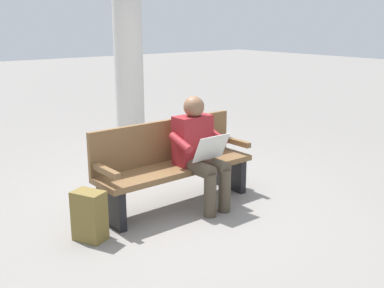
# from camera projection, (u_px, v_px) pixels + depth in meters

# --- Properties ---
(ground_plane) EXTENTS (40.00, 40.00, 0.00)m
(ground_plane) POSITION_uv_depth(u_px,v_px,m) (177.00, 205.00, 5.03)
(ground_plane) COLOR gray
(bench_near) EXTENTS (1.81, 0.52, 0.90)m
(bench_near) POSITION_uv_depth(u_px,v_px,m) (173.00, 163.00, 4.96)
(bench_near) COLOR brown
(bench_near) RESTS_ON ground
(person_seated) EXTENTS (0.58, 0.58, 1.18)m
(person_seated) POSITION_uv_depth(u_px,v_px,m) (199.00, 149.00, 4.85)
(person_seated) COLOR maroon
(person_seated) RESTS_ON ground
(backpack) EXTENTS (0.31, 0.34, 0.46)m
(backpack) POSITION_uv_depth(u_px,v_px,m) (90.00, 216.00, 4.18)
(backpack) COLOR brown
(backpack) RESTS_ON ground
(support_pillar) EXTENTS (0.44, 0.44, 3.39)m
(support_pillar) POSITION_uv_depth(u_px,v_px,m) (128.00, 37.00, 6.90)
(support_pillar) COLOR beige
(support_pillar) RESTS_ON ground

